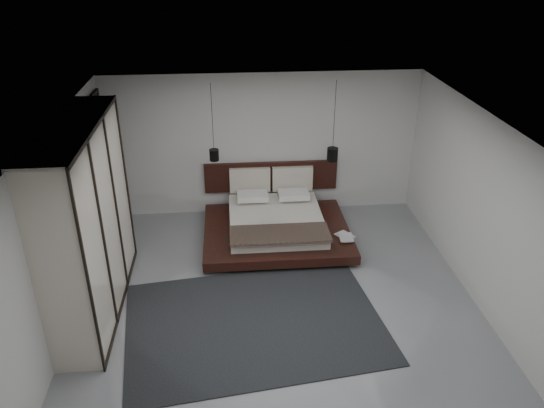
{
  "coord_description": "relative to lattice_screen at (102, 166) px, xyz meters",
  "views": [
    {
      "loc": [
        -0.66,
        -6.64,
        4.99
      ],
      "look_at": [
        0.02,
        1.2,
        1.02
      ],
      "focal_mm": 35.0,
      "sensor_mm": 36.0,
      "label": 1
    }
  ],
  "objects": [
    {
      "name": "bed",
      "position": [
        3.1,
        -0.54,
        -1.02
      ],
      "size": [
        2.63,
        2.33,
        1.05
      ],
      "color": "black",
      "rests_on": "floor"
    },
    {
      "name": "lattice_screen",
      "position": [
        0.0,
        0.0,
        0.0
      ],
      "size": [
        0.05,
        0.9,
        2.6
      ],
      "primitive_type": "cube",
      "color": "black",
      "rests_on": "floor"
    },
    {
      "name": "wall_back",
      "position": [
        2.95,
        0.55,
        0.1
      ],
      "size": [
        6.0,
        0.0,
        6.0
      ],
      "primitive_type": "plane",
      "rotation": [
        1.57,
        0.0,
        0.0
      ],
      "color": "silver",
      "rests_on": "floor"
    },
    {
      "name": "wall_front",
      "position": [
        2.95,
        -5.45,
        0.1
      ],
      "size": [
        6.0,
        0.0,
        6.0
      ],
      "primitive_type": "plane",
      "rotation": [
        -1.57,
        0.0,
        0.0
      ],
      "color": "silver",
      "rests_on": "floor"
    },
    {
      "name": "ceiling",
      "position": [
        2.95,
        -2.45,
        1.5
      ],
      "size": [
        6.0,
        6.0,
        0.0
      ],
      "primitive_type": "plane",
      "rotation": [
        3.14,
        0.0,
        0.0
      ],
      "color": "white",
      "rests_on": "wall_back"
    },
    {
      "name": "book_upper",
      "position": [
        4.16,
        -1.2,
        -1.01
      ],
      "size": [
        0.26,
        0.34,
        0.02
      ],
      "primitive_type": "imported",
      "rotation": [
        0.0,
        0.0,
        -0.06
      ],
      "color": "#99724C",
      "rests_on": "book_lower"
    },
    {
      "name": "pendant_left",
      "position": [
        2.02,
        -0.14,
        0.2
      ],
      "size": [
        0.17,
        0.17,
        1.41
      ],
      "color": "black",
      "rests_on": "ceiling"
    },
    {
      "name": "book_lower",
      "position": [
        4.18,
        -1.17,
        -1.04
      ],
      "size": [
        0.37,
        0.4,
        0.03
      ],
      "primitive_type": "imported",
      "rotation": [
        0.0,
        0.0,
        0.57
      ],
      "color": "#99724C",
      "rests_on": "bed"
    },
    {
      "name": "wall_right",
      "position": [
        5.95,
        -2.45,
        0.1
      ],
      "size": [
        0.0,
        6.0,
        6.0
      ],
      "primitive_type": "plane",
      "rotation": [
        1.57,
        0.0,
        -1.57
      ],
      "color": "silver",
      "rests_on": "floor"
    },
    {
      "name": "wall_left",
      "position": [
        -0.05,
        -2.45,
        0.1
      ],
      "size": [
        0.0,
        6.0,
        6.0
      ],
      "primitive_type": "plane",
      "rotation": [
        1.57,
        0.0,
        1.57
      ],
      "color": "silver",
      "rests_on": "floor"
    },
    {
      "name": "floor",
      "position": [
        2.95,
        -2.45,
        -1.3
      ],
      "size": [
        6.0,
        6.0,
        0.0
      ],
      "primitive_type": "plane",
      "color": "gray",
      "rests_on": "ground"
    },
    {
      "name": "wardrobe",
      "position": [
        0.25,
        -2.38,
        0.12
      ],
      "size": [
        0.68,
        2.89,
        2.84
      ],
      "color": "beige",
      "rests_on": "floor"
    },
    {
      "name": "pendant_right",
      "position": [
        4.18,
        -0.14,
        0.14
      ],
      "size": [
        0.2,
        0.2,
        1.49
      ],
      "color": "black",
      "rests_on": "ceiling"
    },
    {
      "name": "rug",
      "position": [
        2.56,
        -3.01,
        -1.29
      ],
      "size": [
        3.94,
        3.04,
        0.02
      ],
      "primitive_type": "cube",
      "rotation": [
        0.0,
        0.0,
        0.13
      ],
      "color": "black",
      "rests_on": "floor"
    }
  ]
}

